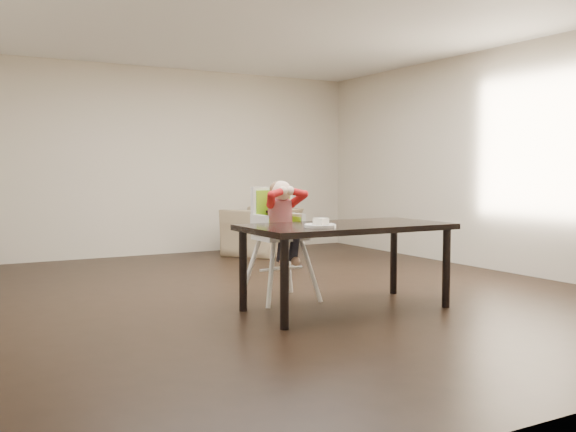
% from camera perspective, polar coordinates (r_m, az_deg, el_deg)
% --- Properties ---
extents(ground, '(7.00, 7.00, 0.00)m').
position_cam_1_polar(ground, '(6.41, -0.61, -6.87)').
color(ground, black).
rests_on(ground, ground).
extents(room_walls, '(6.02, 7.02, 2.71)m').
position_cam_1_polar(room_walls, '(6.33, -0.62, 9.87)').
color(room_walls, beige).
rests_on(room_walls, ground).
extents(dining_table, '(1.80, 0.90, 0.75)m').
position_cam_1_polar(dining_table, '(5.60, 5.21, -1.52)').
color(dining_table, black).
rests_on(dining_table, ground).
extents(high_chair, '(0.47, 0.47, 1.12)m').
position_cam_1_polar(high_chair, '(6.00, -0.82, 0.00)').
color(high_chair, white).
rests_on(high_chair, ground).
extents(plate, '(0.28, 0.28, 0.07)m').
position_cam_1_polar(plate, '(5.25, 2.91, -0.72)').
color(plate, white).
rests_on(plate, dining_table).
extents(armchair, '(1.22, 1.16, 0.90)m').
position_cam_1_polar(armchair, '(9.35, -2.27, -0.67)').
color(armchair, '#9B8763').
rests_on(armchair, ground).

